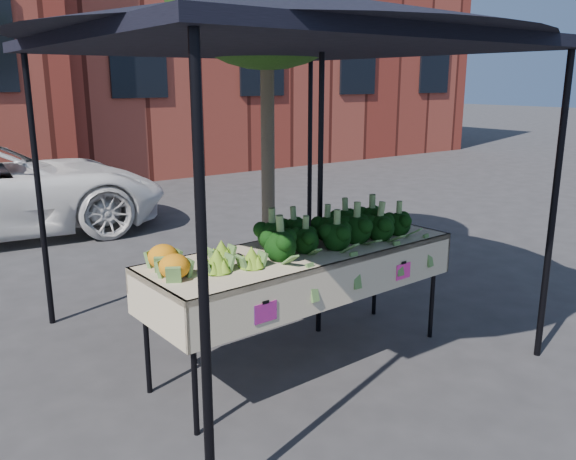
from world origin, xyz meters
name	(u,v)px	position (x,y,z in m)	size (l,w,h in m)	color
ground	(283,370)	(0.00, 0.00, 0.00)	(90.00, 90.00, 0.00)	#2B2B2E
table	(304,307)	(0.20, 0.01, 0.45)	(2.43, 0.91, 0.90)	beige
canopy	(279,175)	(0.31, 0.47, 1.37)	(3.16, 3.16, 2.74)	black
broccoli_heap	(331,225)	(0.48, 0.04, 1.03)	(1.37, 0.57, 0.27)	black
romanesco_cluster	(226,251)	(-0.46, 0.00, 1.00)	(0.43, 0.47, 0.20)	#71A52B
cauliflower_pair	(169,259)	(-0.83, 0.08, 0.99)	(0.23, 0.43, 0.18)	orange
street_tree	(267,99)	(0.94, 1.56, 1.92)	(1.95, 1.95, 3.84)	#1E4C14
building_right	(228,5)	(7.00, 12.50, 4.25)	(12.00, 8.00, 8.50)	maroon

